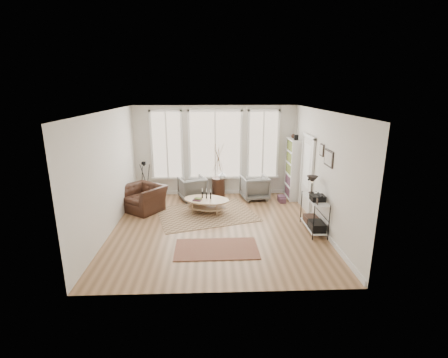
{
  "coord_description": "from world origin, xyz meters",
  "views": [
    {
      "loc": [
        -0.12,
        -7.62,
        3.4
      ],
      "look_at": [
        0.2,
        0.6,
        1.1
      ],
      "focal_mm": 26.0,
      "sensor_mm": 36.0,
      "label": 1
    }
  ],
  "objects_px": {
    "coffee_table": "(206,202)",
    "low_shelf": "(314,211)",
    "armchair_left": "(192,188)",
    "armchair_right": "(255,188)",
    "side_table": "(218,172)",
    "accent_chair": "(143,198)",
    "bookcase": "(293,169)"
  },
  "relations": [
    {
      "from": "coffee_table",
      "to": "armchair_right",
      "type": "height_order",
      "value": "armchair_right"
    },
    {
      "from": "armchair_right",
      "to": "accent_chair",
      "type": "distance_m",
      "value": 3.44
    },
    {
      "from": "bookcase",
      "to": "side_table",
      "type": "distance_m",
      "value": 2.36
    },
    {
      "from": "bookcase",
      "to": "armchair_right",
      "type": "distance_m",
      "value": 1.34
    },
    {
      "from": "bookcase",
      "to": "armchair_right",
      "type": "xyz_separation_m",
      "value": [
        -1.21,
        -0.07,
        -0.58
      ]
    },
    {
      "from": "armchair_right",
      "to": "side_table",
      "type": "bearing_deg",
      "value": -24.07
    },
    {
      "from": "bookcase",
      "to": "accent_chair",
      "type": "relative_size",
      "value": 1.84
    },
    {
      "from": "low_shelf",
      "to": "coffee_table",
      "type": "height_order",
      "value": "low_shelf"
    },
    {
      "from": "low_shelf",
      "to": "armchair_right",
      "type": "height_order",
      "value": "low_shelf"
    },
    {
      "from": "armchair_left",
      "to": "armchair_right",
      "type": "xyz_separation_m",
      "value": [
        1.97,
        -0.05,
        0.01
      ]
    },
    {
      "from": "bookcase",
      "to": "low_shelf",
      "type": "bearing_deg",
      "value": -91.28
    },
    {
      "from": "bookcase",
      "to": "low_shelf",
      "type": "xyz_separation_m",
      "value": [
        -0.06,
        -2.52,
        -0.44
      ]
    },
    {
      "from": "side_table",
      "to": "accent_chair",
      "type": "bearing_deg",
      "value": -152.44
    },
    {
      "from": "side_table",
      "to": "armchair_left",
      "type": "bearing_deg",
      "value": -163.77
    },
    {
      "from": "armchair_left",
      "to": "side_table",
      "type": "distance_m",
      "value": 0.98
    },
    {
      "from": "coffee_table",
      "to": "armchair_right",
      "type": "bearing_deg",
      "value": 37.26
    },
    {
      "from": "bookcase",
      "to": "coffee_table",
      "type": "bearing_deg",
      "value": -155.76
    },
    {
      "from": "armchair_right",
      "to": "accent_chair",
      "type": "relative_size",
      "value": 0.73
    },
    {
      "from": "coffee_table",
      "to": "armchair_left",
      "type": "xyz_separation_m",
      "value": [
        -0.45,
        1.2,
        0.04
      ]
    },
    {
      "from": "coffee_table",
      "to": "accent_chair",
      "type": "height_order",
      "value": "accent_chair"
    },
    {
      "from": "coffee_table",
      "to": "side_table",
      "type": "relative_size",
      "value": 0.85
    },
    {
      "from": "armchair_right",
      "to": "low_shelf",
      "type": "bearing_deg",
      "value": 105.3
    },
    {
      "from": "armchair_left",
      "to": "accent_chair",
      "type": "bearing_deg",
      "value": 12.59
    },
    {
      "from": "accent_chair",
      "to": "coffee_table",
      "type": "bearing_deg",
      "value": 26.72
    },
    {
      "from": "coffee_table",
      "to": "low_shelf",
      "type": "bearing_deg",
      "value": -25.92
    },
    {
      "from": "accent_chair",
      "to": "armchair_right",
      "type": "bearing_deg",
      "value": 50.42
    },
    {
      "from": "armchair_left",
      "to": "low_shelf",
      "type": "bearing_deg",
      "value": 120.4
    },
    {
      "from": "side_table",
      "to": "accent_chair",
      "type": "xyz_separation_m",
      "value": [
        -2.19,
        -1.15,
        -0.46
      ]
    },
    {
      "from": "armchair_right",
      "to": "side_table",
      "type": "xyz_separation_m",
      "value": [
        -1.14,
        0.29,
        0.45
      ]
    },
    {
      "from": "coffee_table",
      "to": "armchair_right",
      "type": "relative_size",
      "value": 1.79
    },
    {
      "from": "low_shelf",
      "to": "accent_chair",
      "type": "height_order",
      "value": "low_shelf"
    },
    {
      "from": "armchair_left",
      "to": "armchair_right",
      "type": "height_order",
      "value": "armchair_right"
    }
  ]
}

